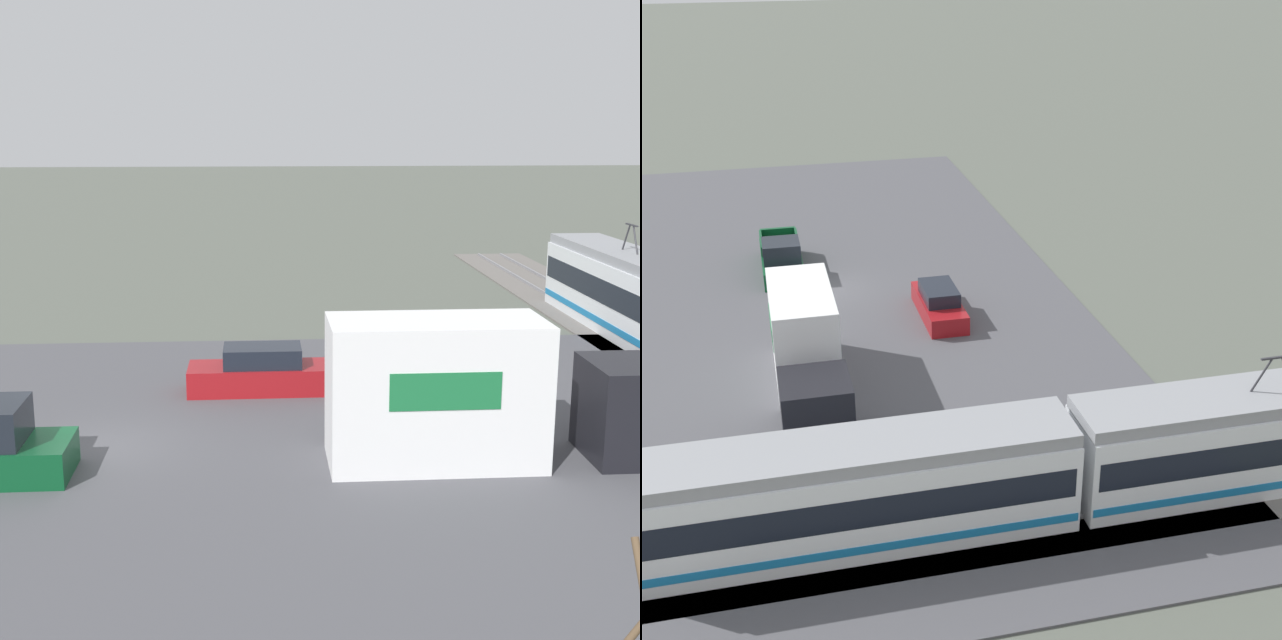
% 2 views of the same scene
% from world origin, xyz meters
% --- Properties ---
extents(ground_plane, '(320.00, 320.00, 0.00)m').
position_xyz_m(ground_plane, '(0.00, 0.00, 0.00)').
color(ground_plane, '#565B51').
extents(road_surface, '(23.53, 48.48, 0.08)m').
position_xyz_m(road_surface, '(0.00, 0.00, 0.04)').
color(road_surface, '#4C4C51').
rests_on(road_surface, ground).
extents(box_truck, '(2.43, 9.17, 3.69)m').
position_xyz_m(box_truck, '(1.55, 9.95, 1.78)').
color(box_truck, black).
rests_on(box_truck, ground).
extents(sedan_car_0, '(1.72, 4.74, 1.48)m').
position_xyz_m(sedan_car_0, '(-4.87, 4.41, 0.69)').
color(sedan_car_0, maroon).
rests_on(sedan_car_0, ground).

